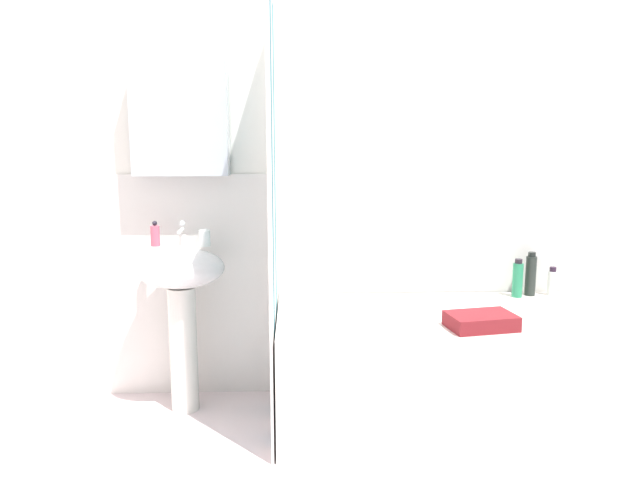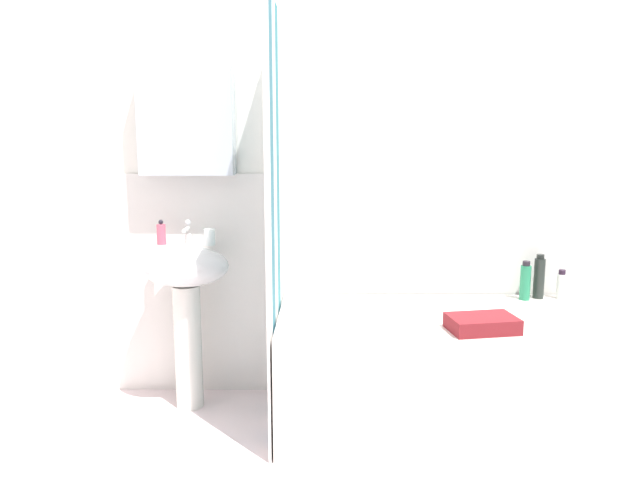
% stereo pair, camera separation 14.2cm
% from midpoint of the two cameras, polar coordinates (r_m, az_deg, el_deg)
% --- Properties ---
extents(wall_back_tiled, '(3.60, 0.18, 2.40)m').
position_cam_midpoint_polar(wall_back_tiled, '(3.29, 1.09, 5.08)').
color(wall_back_tiled, white).
rests_on(wall_back_tiled, ground_plane).
extents(sink, '(0.44, 0.34, 0.85)m').
position_cam_midpoint_polar(sink, '(3.21, -13.88, -4.73)').
color(sink, silver).
rests_on(sink, ground_plane).
extents(faucet, '(0.03, 0.12, 0.12)m').
position_cam_midpoint_polar(faucet, '(3.23, -13.81, 0.58)').
color(faucet, silver).
rests_on(faucet, sink).
extents(soap_dispenser, '(0.05, 0.05, 0.13)m').
position_cam_midpoint_polar(soap_dispenser, '(3.25, -16.12, 0.44)').
color(soap_dispenser, '#C9536A').
rests_on(soap_dispenser, sink).
extents(toothbrush_cup, '(0.06, 0.06, 0.08)m').
position_cam_midpoint_polar(toothbrush_cup, '(3.19, -11.81, 0.17)').
color(toothbrush_cup, white).
rests_on(toothbrush_cup, sink).
extents(bathtub, '(1.55, 0.76, 0.56)m').
position_cam_midpoint_polar(bathtub, '(3.13, 9.39, -11.56)').
color(bathtub, silver).
rests_on(bathtub, ground_plane).
extents(shower_curtain, '(0.01, 0.76, 2.00)m').
position_cam_midpoint_polar(shower_curtain, '(2.89, -5.75, 1.55)').
color(shower_curtain, white).
rests_on(shower_curtain, ground_plane).
extents(conditioner_bottle, '(0.05, 0.05, 0.15)m').
position_cam_midpoint_polar(conditioner_bottle, '(3.50, 19.47, -3.69)').
color(conditioner_bottle, white).
rests_on(conditioner_bottle, bathtub).
extents(body_wash_bottle, '(0.06, 0.06, 0.23)m').
position_cam_midpoint_polar(body_wash_bottle, '(3.46, 17.69, -3.07)').
color(body_wash_bottle, '#262D28').
rests_on(body_wash_bottle, bathtub).
extents(lotion_bottle, '(0.05, 0.05, 0.20)m').
position_cam_midpoint_polar(lotion_bottle, '(3.41, 16.57, -3.46)').
color(lotion_bottle, '#268257').
rests_on(lotion_bottle, bathtub).
extents(towel_folded, '(0.32, 0.24, 0.07)m').
position_cam_midpoint_polar(towel_folded, '(2.85, 13.20, -7.28)').
color(towel_folded, maroon).
rests_on(towel_folded, bathtub).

